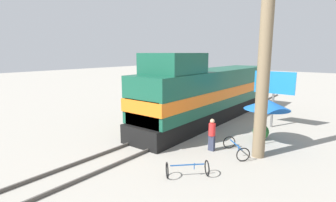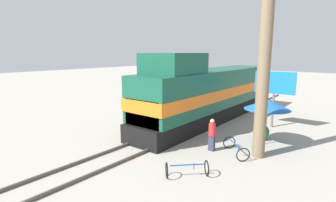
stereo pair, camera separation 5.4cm
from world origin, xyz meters
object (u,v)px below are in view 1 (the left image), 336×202
vendor_umbrella (267,104)px  person_bystander (212,134)px  utility_pole (264,58)px  billboard_sign (274,85)px  bicycle (236,148)px  locomotive (208,93)px  bicycle_spare (187,169)px

vendor_umbrella → person_bystander: vendor_umbrella is taller
utility_pole → vendor_umbrella: 3.14m
billboard_sign → bicycle: bearing=-88.6°
bicycle → utility_pole: bearing=-20.5°
locomotive → bicycle: 6.65m
vendor_umbrella → bicycle_spare: bearing=-101.4°
person_bystander → bicycle: bearing=11.1°
bicycle → bicycle_spare: 3.39m
billboard_sign → person_bystander: size_ratio=2.23×
vendor_umbrella → utility_pole: bearing=-80.2°
person_bystander → bicycle_spare: person_bystander is taller
utility_pole → person_bystander: utility_pole is taller
utility_pole → person_bystander: size_ratio=5.63×
locomotive → bicycle_spare: size_ratio=9.34×
vendor_umbrella → billboard_sign: billboard_sign is taller
utility_pole → bicycle: size_ratio=5.47×
utility_pole → locomotive: bearing=140.4°
locomotive → utility_pole: size_ratio=1.65×
vendor_umbrella → bicycle: bearing=-104.1°
vendor_umbrella → billboard_sign: (-0.75, 3.60, 0.59)m
locomotive → billboard_sign: 4.39m
locomotive → person_bystander: size_ratio=9.27×
billboard_sign → bicycle_spare: 9.65m
bicycle → vendor_umbrella: bearing=28.9°
bicycle → person_bystander: bearing=144.2°
billboard_sign → person_bystander: billboard_sign is taller
person_bystander → bicycle: (1.19, 0.23, -0.55)m
bicycle → bicycle_spare: bearing=-146.5°
bicycle_spare → person_bystander: bearing=-33.9°
utility_pole → bicycle_spare: utility_pole is taller
vendor_umbrella → bicycle: vendor_umbrella is taller
utility_pole → bicycle: (-0.93, -0.46, -4.31)m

